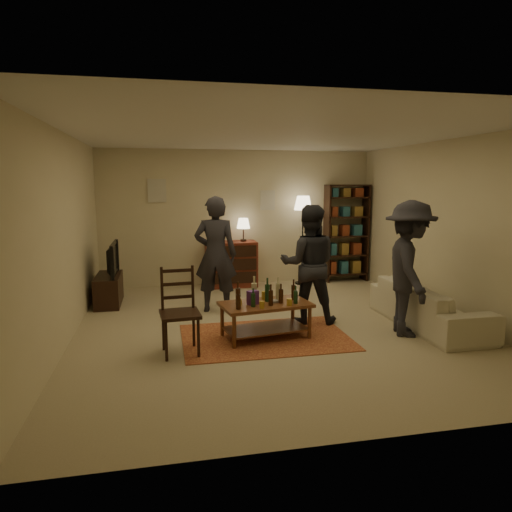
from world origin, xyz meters
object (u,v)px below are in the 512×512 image
object	(u,v)px
dining_chair	(179,307)
tv_stand	(109,282)
person_by_sofa	(409,269)
dresser	(232,263)
floor_lamp	(303,209)
sofa	(429,305)
person_right	(309,264)
person_left	(216,254)
bookshelf	(346,232)
coffee_table	(265,308)

from	to	relation	value
dining_chair	tv_stand	xyz separation A→B (m)	(-1.09, 2.52, -0.18)
dining_chair	person_by_sofa	world-z (taller)	person_by_sofa
dresser	person_by_sofa	size ratio (longest dim) A/B	0.75
floor_lamp	sofa	bearing A→B (deg)	-72.77
dining_chair	tv_stand	world-z (taller)	dining_chair
floor_lamp	person_by_sofa	distance (m)	3.41
dresser	person_right	xyz separation A→B (m)	(0.75, -2.57, 0.39)
floor_lamp	sofa	xyz separation A→B (m)	(0.95, -3.05, -1.22)
sofa	person_by_sofa	size ratio (longest dim) A/B	1.14
person_by_sofa	person_left	bearing A→B (deg)	72.20
person_right	bookshelf	bearing A→B (deg)	-106.83
coffee_table	dresser	size ratio (longest dim) A/B	0.92
dining_chair	person_right	world-z (taller)	person_right
person_left	dining_chair	bearing A→B (deg)	80.97
tv_stand	floor_lamp	world-z (taller)	floor_lamp
tv_stand	floor_lamp	xyz separation A→B (m)	(3.70, 0.85, 1.14)
floor_lamp	person_by_sofa	world-z (taller)	person_by_sofa
coffee_table	tv_stand	size ratio (longest dim) A/B	1.18
coffee_table	person_by_sofa	size ratio (longest dim) A/B	0.69
person_left	person_by_sofa	bearing A→B (deg)	156.94
dining_chair	person_left	xyz separation A→B (m)	(0.65, 1.72, 0.36)
person_by_sofa	dresser	bearing A→B (deg)	46.15
tv_stand	dresser	size ratio (longest dim) A/B	0.78
floor_lamp	dresser	bearing A→B (deg)	177.49
dining_chair	bookshelf	size ratio (longest dim) A/B	0.53
sofa	dining_chair	bearing A→B (deg)	95.17
dresser	person_by_sofa	xyz separation A→B (m)	(1.89, -3.38, 0.44)
person_left	person_by_sofa	xyz separation A→B (m)	(2.41, -1.67, -0.01)
dining_chair	coffee_table	bearing A→B (deg)	10.08
dresser	sofa	bearing A→B (deg)	-52.46
coffee_table	floor_lamp	bearing A→B (deg)	64.30
coffee_table	person_left	bearing A→B (deg)	108.61
sofa	person_by_sofa	world-z (taller)	person_by_sofa
sofa	tv_stand	bearing A→B (deg)	64.66
sofa	person_by_sofa	distance (m)	0.83
dining_chair	bookshelf	distance (m)	5.05
person_by_sofa	coffee_table	bearing A→B (deg)	99.75
floor_lamp	person_left	bearing A→B (deg)	-139.92
tv_stand	person_left	world-z (taller)	person_left
person_right	sofa	bearing A→B (deg)	177.52
coffee_table	dresser	world-z (taller)	dresser
bookshelf	dining_chair	bearing A→B (deg)	-135.82
person_right	person_by_sofa	world-z (taller)	person_by_sofa
tv_stand	person_left	size ratio (longest dim) A/B	0.57
tv_stand	sofa	world-z (taller)	tv_stand
coffee_table	sofa	bearing A→B (deg)	0.65
dining_chair	person_left	distance (m)	1.87
tv_stand	bookshelf	distance (m)	4.84
coffee_table	dining_chair	xyz separation A→B (m)	(-1.13, -0.29, 0.15)
dining_chair	person_right	xyz separation A→B (m)	(1.92, 0.86, 0.30)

